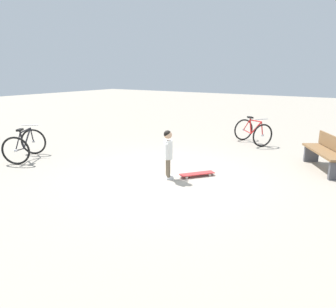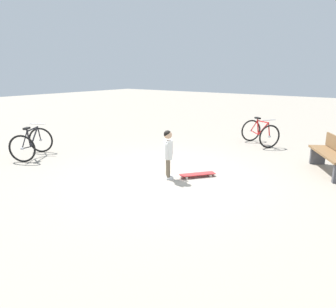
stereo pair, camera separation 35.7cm
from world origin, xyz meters
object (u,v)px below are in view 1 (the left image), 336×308
skateboard (197,174)px  street_bench (327,153)px  child_person (168,149)px  bicycle_near (253,132)px  bicycle_mid (25,145)px

skateboard → street_bench: size_ratio=0.46×
child_person → skateboard: child_person is taller
skateboard → bicycle_near: (0.06, -3.86, 0.32)m
bicycle_near → bicycle_mid: 6.71m
child_person → bicycle_mid: bearing=10.6°
child_person → bicycle_mid: size_ratio=0.83×
skateboard → bicycle_mid: bicycle_mid is taller
bicycle_near → bicycle_mid: (4.39, 5.07, 0.00)m
bicycle_mid → street_bench: size_ratio=0.80×
bicycle_near → child_person: bearing=84.7°
skateboard → bicycle_near: bearing=-89.1°
bicycle_mid → street_bench: (-6.74, -3.28, 0.04)m
bicycle_mid → street_bench: 7.49m
skateboard → street_bench: bearing=-138.1°
street_bench → child_person: bearing=42.6°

